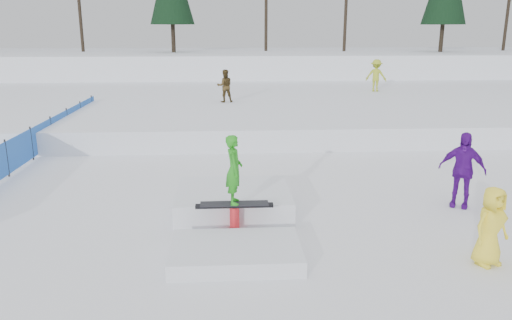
{
  "coord_description": "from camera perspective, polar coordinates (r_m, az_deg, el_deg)",
  "views": [
    {
      "loc": [
        -0.2,
        -9.52,
        4.17
      ],
      "look_at": [
        0.5,
        2.0,
        1.1
      ],
      "focal_mm": 35.0,
      "sensor_mm": 36.0,
      "label": 1
    }
  ],
  "objects": [
    {
      "name": "walker_ygreen",
      "position": [
        28.18,
        13.56,
        9.37
      ],
      "size": [
        1.28,
        1.05,
        1.72
      ],
      "primitive_type": "imported",
      "rotation": [
        0.0,
        0.0,
        2.7
      ],
      "color": "#A3B227",
      "rests_on": "snow_midrise"
    },
    {
      "name": "safety_fence",
      "position": [
        17.69,
        -24.26,
        1.75
      ],
      "size": [
        0.05,
        16.0,
        1.1
      ],
      "color": "blue",
      "rests_on": "ground"
    },
    {
      "name": "ground",
      "position": [
        10.4,
        -2.11,
        -8.76
      ],
      "size": [
        120.0,
        120.0,
        0.0
      ],
      "primitive_type": "plane",
      "color": "white"
    },
    {
      "name": "snow_midrise",
      "position": [
        25.8,
        -3.0,
        6.47
      ],
      "size": [
        50.0,
        18.0,
        0.8
      ],
      "primitive_type": "cube",
      "color": "white",
      "rests_on": "ground"
    },
    {
      "name": "jib_rail_feature",
      "position": [
        10.95,
        -2.52,
        -5.8
      ],
      "size": [
        2.6,
        4.4,
        2.11
      ],
      "color": "white",
      "rests_on": "ground"
    },
    {
      "name": "walker_olive",
      "position": [
        23.42,
        -3.58,
        8.45
      ],
      "size": [
        0.81,
        0.67,
        1.51
      ],
      "primitive_type": "imported",
      "rotation": [
        0.0,
        0.0,
        3.28
      ],
      "color": "#3F2F15",
      "rests_on": "snow_midrise"
    },
    {
      "name": "spectator_purple",
      "position": [
        12.78,
        22.49,
        -1.04
      ],
      "size": [
        1.14,
        0.95,
        1.82
      ],
      "primitive_type": "imported",
      "rotation": [
        0.0,
        0.0,
        -0.57
      ],
      "color": "#530E8B",
      "rests_on": "ground"
    },
    {
      "name": "spectator_yellow",
      "position": [
        9.92,
        25.26,
        -6.86
      ],
      "size": [
        0.84,
        0.7,
        1.47
      ],
      "primitive_type": "imported",
      "rotation": [
        0.0,
        0.0,
        0.38
      ],
      "color": "yellow",
      "rests_on": "ground"
    },
    {
      "name": "snow_berm",
      "position": [
        39.64,
        -3.22,
        10.57
      ],
      "size": [
        60.0,
        14.0,
        2.4
      ],
      "primitive_type": "cube",
      "color": "white",
      "rests_on": "ground"
    }
  ]
}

